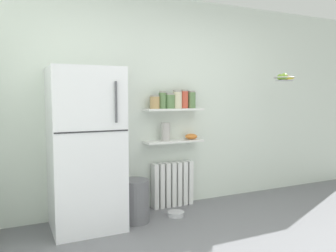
{
  "coord_description": "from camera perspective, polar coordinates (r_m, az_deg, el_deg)",
  "views": [
    {
      "loc": [
        -1.87,
        -1.85,
        1.38
      ],
      "look_at": [
        -0.24,
        1.6,
        1.05
      ],
      "focal_mm": 36.26,
      "sensor_mm": 36.0,
      "label": 1
    }
  ],
  "objects": [
    {
      "name": "storage_jar_1",
      "position": [
        4.1,
        -0.94,
        4.4
      ],
      "size": [
        0.09,
        0.09,
        0.21
      ],
      "color": "#5B7F4C",
      "rests_on": "wall_shelf_upper"
    },
    {
      "name": "hanging_fruit_basket",
      "position": [
        4.7,
        18.94,
        7.69
      ],
      "size": [
        0.28,
        0.28,
        0.1
      ],
      "color": "#B2B2B7"
    },
    {
      "name": "back_wall",
      "position": [
        4.33,
        0.36,
        3.88
      ],
      "size": [
        7.04,
        0.1,
        2.6
      ],
      "primitive_type": "cube",
      "color": "silver",
      "rests_on": "ground_plane"
    },
    {
      "name": "ground_plane",
      "position": [
        3.3,
        12.79,
        -19.86
      ],
      "size": [
        7.04,
        7.04,
        0.0
      ],
      "primitive_type": "plane",
      "color": "slate"
    },
    {
      "name": "wall_shelf_upper",
      "position": [
        4.17,
        0.96,
        2.8
      ],
      "size": [
        0.75,
        0.22,
        0.02
      ],
      "primitive_type": "cube",
      "color": "white"
    },
    {
      "name": "pet_food_bowl",
      "position": [
        4.06,
        1.34,
        -14.55
      ],
      "size": [
        0.2,
        0.2,
        0.05
      ],
      "primitive_type": "cylinder",
      "color": "#B7B7BC",
      "rests_on": "ground_plane"
    },
    {
      "name": "storage_jar_0",
      "position": [
        4.06,
        -2.25,
        4.06
      ],
      "size": [
        0.12,
        0.12,
        0.16
      ],
      "color": "tan",
      "rests_on": "wall_shelf_upper"
    },
    {
      "name": "storage_jar_4",
      "position": [
        4.24,
        2.81,
        4.54
      ],
      "size": [
        0.09,
        0.09,
        0.23
      ],
      "color": "#C64C38",
      "rests_on": "wall_shelf_upper"
    },
    {
      "name": "radiator",
      "position": [
        4.34,
        0.77,
        -9.76
      ],
      "size": [
        0.54,
        0.12,
        0.56
      ],
      "color": "white",
      "rests_on": "ground_plane"
    },
    {
      "name": "refrigerator",
      "position": [
        3.64,
        -13.65,
        -3.76
      ],
      "size": [
        0.72,
        0.68,
        1.68
      ],
      "color": "silver",
      "rests_on": "ground_plane"
    },
    {
      "name": "storage_jar_5",
      "position": [
        4.29,
        4.01,
        4.45
      ],
      "size": [
        0.1,
        0.1,
        0.22
      ],
      "color": "#5B7F4C",
      "rests_on": "wall_shelf_upper"
    },
    {
      "name": "shelf_bowl",
      "position": [
        4.31,
        3.92,
        -1.76
      ],
      "size": [
        0.15,
        0.15,
        0.07
      ],
      "primitive_type": "ellipsoid",
      "color": "orange",
      "rests_on": "wall_shelf_lower"
    },
    {
      "name": "trash_bin",
      "position": [
        3.85,
        -5.59,
        -12.39
      ],
      "size": [
        0.32,
        0.32,
        0.47
      ],
      "primitive_type": "cylinder",
      "color": "slate",
      "rests_on": "ground_plane"
    },
    {
      "name": "vase",
      "position": [
        4.14,
        -0.38,
        -0.94
      ],
      "size": [
        0.11,
        0.11,
        0.22
      ],
      "primitive_type": "cylinder",
      "color": "#B2ADA8",
      "rests_on": "wall_shelf_lower"
    },
    {
      "name": "wall_shelf_lower",
      "position": [
        4.2,
        0.96,
        -2.57
      ],
      "size": [
        0.75,
        0.22,
        0.02
      ],
      "primitive_type": "cube",
      "color": "white"
    },
    {
      "name": "storage_jar_2",
      "position": [
        4.15,
        0.34,
        4.23
      ],
      "size": [
        0.12,
        0.12,
        0.19
      ],
      "color": "#5B7F4C",
      "rests_on": "wall_shelf_upper"
    },
    {
      "name": "storage_jar_3",
      "position": [
        4.19,
        1.59,
        4.48
      ],
      "size": [
        0.12,
        0.12,
        0.22
      ],
      "color": "beige",
      "rests_on": "wall_shelf_upper"
    }
  ]
}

